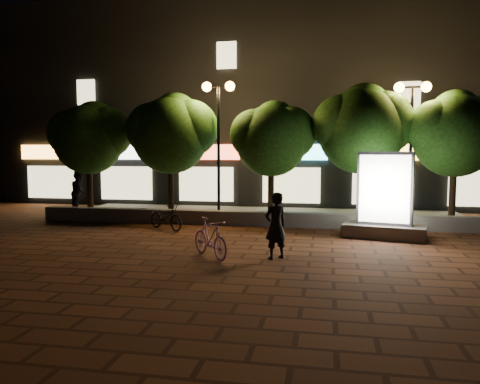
% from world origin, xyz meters
% --- Properties ---
extents(ground, '(80.00, 80.00, 0.00)m').
position_xyz_m(ground, '(0.00, 0.00, 0.00)').
color(ground, brown).
rests_on(ground, ground).
extents(retaining_wall, '(16.00, 0.45, 0.50)m').
position_xyz_m(retaining_wall, '(0.00, 4.00, 0.25)').
color(retaining_wall, slate).
rests_on(retaining_wall, ground).
extents(sidewalk, '(16.00, 5.00, 0.08)m').
position_xyz_m(sidewalk, '(0.00, 6.50, 0.04)').
color(sidewalk, slate).
rests_on(sidewalk, ground).
extents(building_block, '(28.00, 8.12, 11.30)m').
position_xyz_m(building_block, '(-0.01, 12.99, 5.00)').
color(building_block, black).
rests_on(building_block, ground).
extents(tree_far_left, '(3.36, 2.80, 4.63)m').
position_xyz_m(tree_far_left, '(-6.95, 5.46, 3.29)').
color(tree_far_left, black).
rests_on(tree_far_left, sidewalk).
extents(tree_left, '(3.60, 3.00, 4.89)m').
position_xyz_m(tree_left, '(-3.45, 5.46, 3.44)').
color(tree_left, black).
rests_on(tree_left, sidewalk).
extents(tree_mid, '(3.24, 2.70, 4.50)m').
position_xyz_m(tree_mid, '(0.55, 5.46, 3.22)').
color(tree_mid, black).
rests_on(tree_mid, sidewalk).
extents(tree_right, '(3.72, 3.10, 5.07)m').
position_xyz_m(tree_right, '(3.86, 5.46, 3.57)').
color(tree_right, black).
rests_on(tree_right, sidewalk).
extents(tree_far_right, '(3.48, 2.90, 4.76)m').
position_xyz_m(tree_far_right, '(7.05, 5.46, 3.37)').
color(tree_far_right, black).
rests_on(tree_far_right, sidewalk).
extents(street_lamp_left, '(1.26, 0.36, 5.18)m').
position_xyz_m(street_lamp_left, '(-1.50, 5.20, 4.03)').
color(street_lamp_left, black).
rests_on(street_lamp_left, sidewalk).
extents(street_lamp_right, '(1.26, 0.36, 4.98)m').
position_xyz_m(street_lamp_right, '(5.50, 5.20, 3.89)').
color(street_lamp_right, black).
rests_on(street_lamp_right, sidewalk).
extents(ad_kiosk, '(2.64, 1.73, 2.63)m').
position_xyz_m(ad_kiosk, '(4.36, 2.49, 1.06)').
color(ad_kiosk, slate).
rests_on(ad_kiosk, ground).
extents(scooter_pink, '(1.46, 1.52, 0.99)m').
position_xyz_m(scooter_pink, '(-0.22, -1.16, 0.49)').
color(scooter_pink, '#D990C0').
rests_on(scooter_pink, ground).
extents(rider, '(0.71, 0.68, 1.65)m').
position_xyz_m(rider, '(1.40, -0.99, 0.82)').
color(rider, black).
rests_on(rider, ground).
extents(scooter_parked, '(1.73, 1.42, 0.88)m').
position_xyz_m(scooter_parked, '(-2.72, 2.62, 0.44)').
color(scooter_parked, black).
rests_on(scooter_parked, ground).
extents(pedestrian, '(0.86, 1.00, 1.78)m').
position_xyz_m(pedestrian, '(-7.50, 5.43, 0.97)').
color(pedestrian, black).
rests_on(pedestrian, sidewalk).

